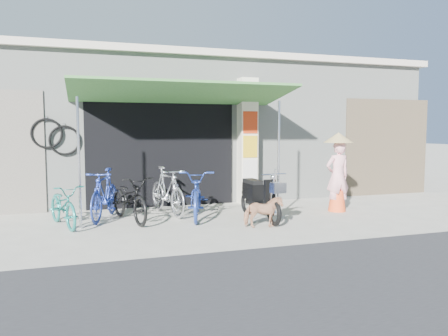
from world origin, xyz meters
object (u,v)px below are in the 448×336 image
object	(u,v)px
bike_black	(130,199)
street_dog	(263,212)
nun	(338,172)
bike_navy	(197,193)
moped	(259,197)
bike_teal	(63,205)
bike_silver	(167,191)
bike_blue	(105,194)

from	to	relation	value
bike_black	street_dog	size ratio (longest dim) A/B	2.48
nun	bike_navy	bearing A→B (deg)	-5.10
bike_black	moped	distance (m)	2.52
bike_teal	bike_silver	world-z (taller)	bike_silver
bike_teal	street_dog	distance (m)	3.66
bike_teal	street_dog	bearing A→B (deg)	-37.26
bike_blue	nun	size ratio (longest dim) A/B	0.98
bike_black	bike_silver	xyz separation A→B (m)	(0.82, 0.49, 0.06)
bike_black	moped	bearing A→B (deg)	-28.76
moped	bike_teal	bearing A→B (deg)	168.82
street_dog	moped	size ratio (longest dim) A/B	0.40
bike_navy	moped	size ratio (longest dim) A/B	1.10
bike_teal	bike_navy	bearing A→B (deg)	-17.53
bike_black	nun	distance (m)	4.46
bike_blue	bike_black	size ratio (longest dim) A/B	0.99
bike_silver	nun	distance (m)	3.70
bike_black	bike_silver	bearing A→B (deg)	15.42
bike_teal	bike_silver	distance (m)	2.11
bike_black	street_dog	distance (m)	2.60
bike_teal	bike_blue	size ratio (longest dim) A/B	0.89
nun	moped	bearing A→B (deg)	7.73
nun	street_dog	bearing A→B (deg)	23.82
bike_navy	nun	xyz separation A→B (m)	(3.09, -0.22, 0.36)
bike_black	bike_navy	size ratio (longest dim) A/B	0.90
bike_silver	bike_navy	xyz separation A→B (m)	(0.51, -0.55, -0.01)
bike_blue	bike_navy	xyz separation A→B (m)	(1.79, -0.41, -0.01)
street_dog	bike_navy	bearing A→B (deg)	45.51
bike_teal	bike_black	bearing A→B (deg)	-13.96
street_dog	bike_silver	bearing A→B (deg)	47.56
street_dog	nun	xyz separation A→B (m)	(2.18, 1.01, 0.56)
bike_blue	bike_black	world-z (taller)	bike_blue
bike_teal	bike_silver	xyz separation A→B (m)	(2.03, 0.57, 0.11)
bike_blue	moped	world-z (taller)	bike_blue
street_dog	moped	world-z (taller)	moped
bike_black	street_dog	bearing A→B (deg)	-45.15
street_dog	bike_blue	bearing A→B (deg)	67.72
bike_blue	street_dog	bearing A→B (deg)	-11.57
bike_black	bike_navy	world-z (taller)	bike_navy
bike_teal	moped	distance (m)	3.69
street_dog	nun	world-z (taller)	nun
bike_navy	bike_black	bearing A→B (deg)	-167.17
street_dog	bike_black	bearing A→B (deg)	68.96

